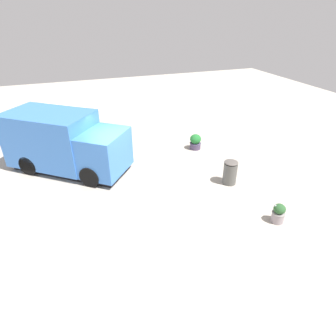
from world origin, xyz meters
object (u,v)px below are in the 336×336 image
(food_truck, at_px, (65,144))
(trash_bin, at_px, (230,172))
(planter_flowering_near, at_px, (279,213))
(planter_flowering_far, at_px, (195,142))

(food_truck, height_order, trash_bin, food_truck)
(planter_flowering_near, bearing_deg, trash_bin, -84.33)
(food_truck, bearing_deg, planter_flowering_near, 135.77)
(food_truck, distance_m, trash_bin, 7.14)
(food_truck, distance_m, planter_flowering_near, 9.01)
(trash_bin, bearing_deg, food_truck, -29.94)
(planter_flowering_far, bearing_deg, trash_bin, 88.94)
(planter_flowering_far, height_order, trash_bin, trash_bin)
(planter_flowering_near, xyz_separation_m, trash_bin, (0.27, -2.71, 0.17))
(planter_flowering_far, relative_size, trash_bin, 0.76)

